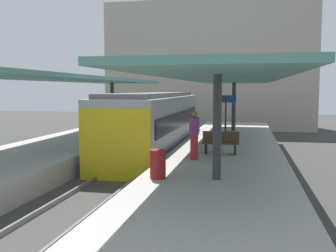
# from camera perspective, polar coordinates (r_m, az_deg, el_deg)

# --- Properties ---
(ground_plane) EXTENTS (80.00, 80.00, 0.00)m
(ground_plane) POSITION_cam_1_polar(r_m,az_deg,el_deg) (16.41, -4.86, -6.76)
(ground_plane) COLOR #383835
(platform_left) EXTENTS (4.40, 28.00, 1.00)m
(platform_left) POSITION_cam_1_polar(r_m,az_deg,el_deg) (17.76, -16.75, -4.40)
(platform_left) COLOR #ADA8A0
(platform_left) RESTS_ON ground_plane
(platform_right) EXTENTS (4.40, 28.00, 1.00)m
(platform_right) POSITION_cam_1_polar(r_m,az_deg,el_deg) (15.67, 8.62, -5.53)
(platform_right) COLOR #ADA8A0
(platform_right) RESTS_ON ground_plane
(track_ballast) EXTENTS (3.20, 28.00, 0.20)m
(track_ballast) POSITION_cam_1_polar(r_m,az_deg,el_deg) (16.39, -4.87, -6.42)
(track_ballast) COLOR #423F3D
(track_ballast) RESTS_ON ground_plane
(rail_near_side) EXTENTS (0.08, 28.00, 0.14)m
(rail_near_side) POSITION_cam_1_polar(r_m,az_deg,el_deg) (16.57, -7.27, -5.71)
(rail_near_side) COLOR slate
(rail_near_side) RESTS_ON track_ballast
(rail_far_side) EXTENTS (0.08, 28.00, 0.14)m
(rail_far_side) POSITION_cam_1_polar(r_m,az_deg,el_deg) (16.17, -2.41, -5.96)
(rail_far_side) COLOR slate
(rail_far_side) RESTS_ON track_ballast
(commuter_train) EXTENTS (2.78, 11.62, 3.10)m
(commuter_train) POSITION_cam_1_polar(r_m,az_deg,el_deg) (19.22, -2.17, 0.26)
(commuter_train) COLOR #ADADB2
(commuter_train) RESTS_ON track_ballast
(canopy_left) EXTENTS (4.18, 21.00, 3.06)m
(canopy_left) POSITION_cam_1_polar(r_m,az_deg,el_deg) (18.76, -14.99, 6.72)
(canopy_left) COLOR #333335
(canopy_left) RESTS_ON platform_left
(canopy_right) EXTENTS (4.18, 21.00, 3.04)m
(canopy_right) POSITION_cam_1_polar(r_m,az_deg,el_deg) (16.79, 9.06, 6.95)
(canopy_right) COLOR #333335
(canopy_right) RESTS_ON platform_right
(platform_bench) EXTENTS (1.40, 0.41, 0.86)m
(platform_bench) POSITION_cam_1_polar(r_m,az_deg,el_deg) (14.83, 7.83, -2.36)
(platform_bench) COLOR black
(platform_bench) RESTS_ON platform_right
(platform_sign) EXTENTS (0.90, 0.08, 2.21)m
(platform_sign) POSITION_cam_1_polar(r_m,az_deg,el_deg) (17.21, 8.57, 2.58)
(platform_sign) COLOR #262628
(platform_sign) RESTS_ON platform_right
(litter_bin) EXTENTS (0.44, 0.44, 0.80)m
(litter_bin) POSITION_cam_1_polar(r_m,az_deg,el_deg) (10.73, -1.52, -5.66)
(litter_bin) COLOR maroon
(litter_bin) RESTS_ON platform_right
(passenger_near_bench) EXTENTS (0.36, 0.36, 1.71)m
(passenger_near_bench) POSITION_cam_1_polar(r_m,az_deg,el_deg) (13.53, 3.92, -1.25)
(passenger_near_bench) COLOR maroon
(passenger_near_bench) RESTS_ON platform_right
(station_building_backdrop) EXTENTS (18.00, 6.00, 11.00)m
(station_building_backdrop) POSITION_cam_1_polar(r_m,az_deg,el_deg) (35.59, 6.23, 8.71)
(station_building_backdrop) COLOR #A89E8E
(station_building_backdrop) RESTS_ON ground_plane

